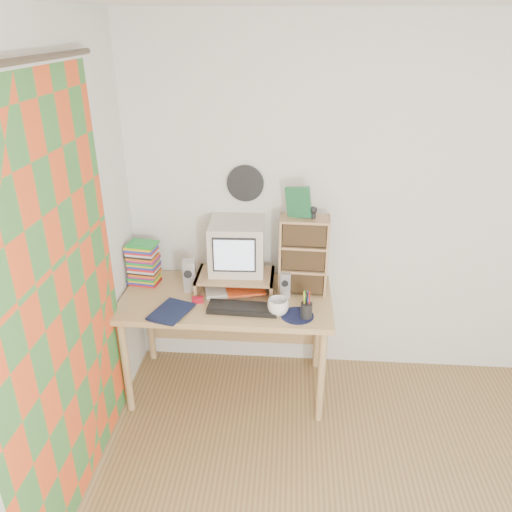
% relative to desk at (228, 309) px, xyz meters
% --- Properties ---
extents(back_wall, '(3.50, 0.00, 3.50)m').
position_rel_desk_xyz_m(back_wall, '(1.03, 0.31, 0.63)').
color(back_wall, white).
rests_on(back_wall, floor).
extents(curtain, '(0.00, 2.20, 2.20)m').
position_rel_desk_xyz_m(curtain, '(-0.68, -0.96, 0.53)').
color(curtain, '#ED5221').
rests_on(curtain, left_wall).
extents(wall_disc, '(0.25, 0.02, 0.25)m').
position_rel_desk_xyz_m(wall_disc, '(0.10, 0.29, 0.81)').
color(wall_disc, black).
rests_on(wall_disc, back_wall).
extents(desk, '(1.40, 0.70, 0.75)m').
position_rel_desk_xyz_m(desk, '(0.00, 0.00, 0.00)').
color(desk, tan).
rests_on(desk, floor).
extents(monitor_riser, '(0.52, 0.30, 0.12)m').
position_rel_desk_xyz_m(monitor_riser, '(0.05, 0.04, 0.23)').
color(monitor_riser, tan).
rests_on(monitor_riser, desk).
extents(crt_monitor, '(0.38, 0.38, 0.34)m').
position_rel_desk_xyz_m(crt_monitor, '(0.06, 0.09, 0.43)').
color(crt_monitor, beige).
rests_on(crt_monitor, monitor_riser).
extents(speaker_left, '(0.09, 0.09, 0.22)m').
position_rel_desk_xyz_m(speaker_left, '(-0.26, 0.01, 0.24)').
color(speaker_left, '#B1B0B5').
rests_on(speaker_left, desk).
extents(speaker_right, '(0.07, 0.07, 0.18)m').
position_rel_desk_xyz_m(speaker_right, '(0.39, -0.02, 0.22)').
color(speaker_right, '#B1B0B5').
rests_on(speaker_right, desk).
extents(keyboard, '(0.45, 0.17, 0.03)m').
position_rel_desk_xyz_m(keyboard, '(0.13, -0.23, 0.15)').
color(keyboard, black).
rests_on(keyboard, desk).
extents(dvd_stack, '(0.21, 0.16, 0.28)m').
position_rel_desk_xyz_m(dvd_stack, '(-0.59, 0.09, 0.27)').
color(dvd_stack, brown).
rests_on(dvd_stack, desk).
extents(cd_rack, '(0.33, 0.18, 0.53)m').
position_rel_desk_xyz_m(cd_rack, '(0.51, 0.06, 0.40)').
color(cd_rack, tan).
rests_on(cd_rack, desk).
extents(mug, '(0.16, 0.16, 0.11)m').
position_rel_desk_xyz_m(mug, '(0.35, -0.26, 0.19)').
color(mug, white).
rests_on(mug, desk).
extents(diary, '(0.29, 0.26, 0.05)m').
position_rel_desk_xyz_m(diary, '(-0.42, -0.27, 0.16)').
color(diary, '#0F1839').
rests_on(diary, desk).
extents(mousepad, '(0.22, 0.22, 0.00)m').
position_rel_desk_xyz_m(mousepad, '(0.47, -0.27, 0.14)').
color(mousepad, '#0F1133').
rests_on(mousepad, desk).
extents(pen_cup, '(0.08, 0.08, 0.14)m').
position_rel_desk_xyz_m(pen_cup, '(0.53, -0.29, 0.21)').
color(pen_cup, black).
rests_on(pen_cup, desk).
extents(papers, '(0.33, 0.28, 0.04)m').
position_rel_desk_xyz_m(papers, '(0.04, 0.01, 0.15)').
color(papers, silver).
rests_on(papers, desk).
extents(red_box, '(0.08, 0.06, 0.04)m').
position_rel_desk_xyz_m(red_box, '(-0.18, -0.15, 0.15)').
color(red_box, '#AE1223').
rests_on(red_box, desk).
extents(game_box, '(0.16, 0.08, 0.20)m').
position_rel_desk_xyz_m(game_box, '(0.46, 0.07, 0.77)').
color(game_box, '#1B5E36').
rests_on(game_box, cd_rack).
extents(webcam, '(0.05, 0.05, 0.08)m').
position_rel_desk_xyz_m(webcam, '(0.56, 0.06, 0.71)').
color(webcam, black).
rests_on(webcam, cd_rack).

